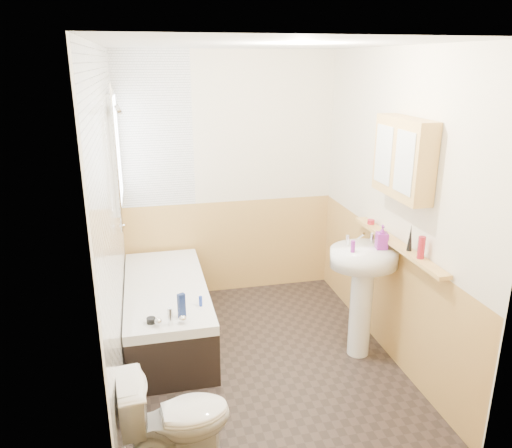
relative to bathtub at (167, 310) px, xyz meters
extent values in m
plane|color=black|center=(0.73, -0.52, -0.27)|extent=(2.80, 2.80, 0.00)
plane|color=white|center=(0.73, -0.52, 2.23)|extent=(2.80, 2.80, 0.00)
cube|color=#EDE2C4|center=(0.73, 0.89, 0.98)|extent=(2.20, 0.02, 2.50)
cube|color=#EDE2C4|center=(0.73, -1.93, 0.98)|extent=(2.20, 0.02, 2.50)
cube|color=#EDE2C4|center=(-0.38, -0.52, 0.98)|extent=(0.02, 2.80, 2.50)
cube|color=#EDE2C4|center=(1.84, -0.52, 0.98)|extent=(0.02, 2.80, 2.50)
cube|color=tan|center=(1.82, -0.52, 0.23)|extent=(0.01, 2.80, 1.00)
cube|color=tan|center=(0.73, -1.91, 0.23)|extent=(2.20, 0.01, 1.00)
cube|color=tan|center=(0.73, 0.86, 0.23)|extent=(2.20, 0.01, 1.00)
cube|color=white|center=(-0.36, -0.52, 0.98)|extent=(0.01, 2.80, 2.50)
cube|color=white|center=(0.00, 0.86, 1.48)|extent=(0.75, 0.01, 1.50)
cube|color=white|center=(-0.34, 0.43, 1.38)|extent=(0.03, 0.79, 0.99)
cube|color=white|center=(-0.32, 0.43, 1.38)|extent=(0.01, 0.70, 0.90)
cube|color=white|center=(-0.32, 0.43, 1.38)|extent=(0.01, 0.04, 0.90)
cube|color=black|center=(0.00, 0.00, -0.05)|extent=(0.70, 1.64, 0.44)
cube|color=white|center=(0.00, 0.00, 0.21)|extent=(0.70, 1.64, 0.08)
cube|color=white|center=(0.00, 0.00, 0.20)|extent=(0.56, 1.50, 0.04)
cylinder|color=silver|center=(0.00, -0.72, 0.32)|extent=(0.04, 0.04, 0.14)
sphere|color=silver|center=(-0.09, -0.72, 0.29)|extent=(0.06, 0.06, 0.06)
sphere|color=silver|center=(0.09, -0.72, 0.29)|extent=(0.06, 0.06, 0.06)
cylinder|color=silver|center=(-0.32, -0.05, 1.37)|extent=(0.02, 0.02, 1.18)
cylinder|color=silver|center=(-0.32, -0.05, 0.83)|extent=(0.04, 0.04, 0.02)
cylinder|color=silver|center=(-0.32, -0.05, 1.91)|extent=(0.04, 0.04, 0.02)
cylinder|color=silver|center=(-0.27, -0.05, 1.77)|extent=(0.06, 0.08, 0.09)
imported|color=white|center=(-0.03, -1.52, 0.06)|extent=(0.70, 0.43, 0.66)
cylinder|color=white|center=(1.57, -0.62, 0.12)|extent=(0.18, 0.18, 0.78)
ellipsoid|color=white|center=(1.57, -0.62, 0.61)|extent=(0.56, 0.45, 0.15)
cylinder|color=silver|center=(1.46, -0.51, 0.73)|extent=(0.03, 0.03, 0.08)
cylinder|color=silver|center=(1.68, -0.51, 0.73)|extent=(0.03, 0.03, 0.08)
cylinder|color=silver|center=(1.57, -0.54, 0.77)|extent=(0.02, 0.11, 0.09)
cube|color=tan|center=(1.77, -0.75, 0.76)|extent=(0.10, 1.34, 0.03)
cube|color=tan|center=(1.75, -0.78, 1.44)|extent=(0.16, 0.65, 0.58)
cube|color=silver|center=(1.66, -0.94, 1.44)|extent=(0.01, 0.25, 0.44)
cube|color=silver|center=(1.66, -0.63, 1.44)|extent=(0.01, 0.25, 0.44)
cylinder|color=maroon|center=(1.77, -1.10, 0.86)|extent=(0.06, 0.06, 0.16)
cone|color=black|center=(1.77, -0.94, 0.88)|extent=(0.05, 0.05, 0.20)
cylinder|color=maroon|center=(1.77, -0.29, 0.79)|extent=(0.08, 0.08, 0.04)
imported|color=purple|center=(1.69, -0.66, 0.73)|extent=(0.13, 0.21, 0.09)
cylinder|color=purple|center=(1.44, -0.68, 0.74)|extent=(0.04, 0.04, 0.10)
cube|color=navy|center=(0.09, -0.62, 0.35)|extent=(0.06, 0.05, 0.20)
cylinder|color=black|center=(-0.14, -0.66, 0.27)|extent=(0.07, 0.07, 0.04)
cylinder|color=#19339E|center=(0.25, -0.47, 0.29)|extent=(0.03, 0.03, 0.08)
camera|label=1|loc=(-0.12, -4.06, 2.12)|focal=35.00mm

